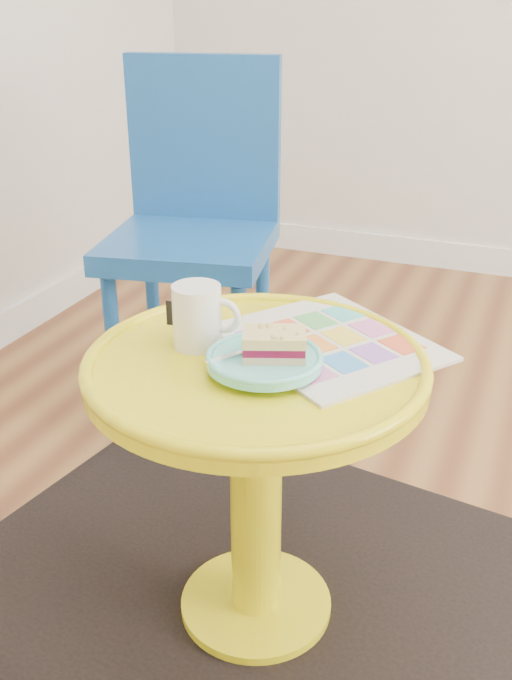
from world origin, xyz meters
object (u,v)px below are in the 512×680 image
at_px(side_table, 256,439).
at_px(chair, 196,216).
at_px(mug, 198,314).
at_px(newspaper, 329,342).
at_px(plate, 264,361).

relative_size(side_table, chair, 0.60).
relative_size(chair, mug, 7.93).
xyz_separation_m(side_table, mug, (-0.12, 0.02, 0.22)).
distance_m(side_table, newspaper, 0.22).
xyz_separation_m(mug, plate, (0.14, -0.05, -0.04)).
relative_size(chair, newspaper, 2.73).
bearing_deg(plate, chair, 122.87).
xyz_separation_m(newspaper, mug, (-0.21, -0.09, 0.06)).
relative_size(side_table, newspaper, 1.65).
bearing_deg(mug, newspaper, 16.55).
bearing_deg(newspaper, mug, -120.93).
height_order(newspaper, plate, plate).
bearing_deg(chair, mug, -74.84).
bearing_deg(chair, newspaper, -59.60).
height_order(chair, mug, chair).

